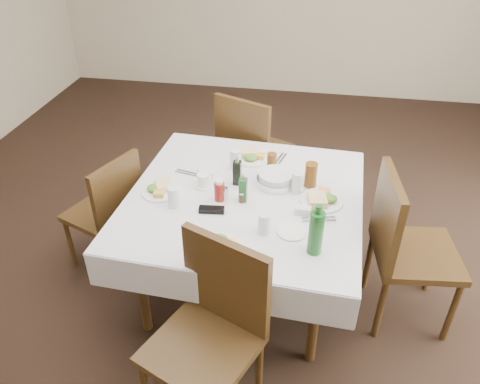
{
  "coord_description": "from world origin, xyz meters",
  "views": [
    {
      "loc": [
        0.39,
        -2.51,
        2.41
      ],
      "look_at": [
        -0.02,
        -0.17,
        0.8
      ],
      "focal_mm": 35.0,
      "sensor_mm": 36.0,
      "label": 1
    }
  ],
  "objects": [
    {
      "name": "ground_plane",
      "position": [
        0.0,
        0.0,
        0.0
      ],
      "size": [
        7.0,
        7.0,
        0.0
      ],
      "primitive_type": "plane",
      "color": "black"
    },
    {
      "name": "room_shell",
      "position": [
        0.0,
        0.0,
        1.71
      ],
      "size": [
        6.04,
        7.04,
        2.8
      ],
      "color": "#BFAD93",
      "rests_on": "ground"
    },
    {
      "name": "dining_table",
      "position": [
        0.01,
        -0.15,
        0.69
      ],
      "size": [
        1.5,
        1.5,
        0.76
      ],
      "color": "#321D0C",
      "rests_on": "ground"
    },
    {
      "name": "chair_north",
      "position": [
        -0.11,
        0.81,
        0.59
      ],
      "size": [
        0.64,
        0.64,
        1.03
      ],
      "color": "#321D0C",
      "rests_on": "ground"
    },
    {
      "name": "chair_south",
      "position": [
        -0.0,
        -1.01,
        0.59
      ],
      "size": [
        0.64,
        0.64,
        1.02
      ],
      "color": "#321D0C",
      "rests_on": "ground"
    },
    {
      "name": "chair_east",
      "position": [
        0.98,
        -0.23,
        0.59
      ],
      "size": [
        0.54,
        0.54,
        1.04
      ],
      "color": "#321D0C",
      "rests_on": "ground"
    },
    {
      "name": "chair_west",
      "position": [
        -0.94,
        -0.1,
        0.52
      ],
      "size": [
        0.56,
        0.56,
        0.91
      ],
      "color": "#321D0C",
      "rests_on": "ground"
    },
    {
      "name": "meal_north",
      "position": [
        -0.02,
        0.31,
        0.78
      ],
      "size": [
        0.25,
        0.25,
        0.05
      ],
      "color": "white",
      "rests_on": "dining_table"
    },
    {
      "name": "meal_south",
      "position": [
        -0.04,
        -0.68,
        0.79
      ],
      "size": [
        0.29,
        0.29,
        0.06
      ],
      "color": "white",
      "rests_on": "dining_table"
    },
    {
      "name": "meal_east",
      "position": [
        0.48,
        -0.14,
        0.78
      ],
      "size": [
        0.27,
        0.27,
        0.06
      ],
      "color": "white",
      "rests_on": "dining_table"
    },
    {
      "name": "meal_west",
      "position": [
        -0.52,
        -0.2,
        0.78
      ],
      "size": [
        0.24,
        0.24,
        0.05
      ],
      "color": "white",
      "rests_on": "dining_table"
    },
    {
      "name": "side_plate_a",
      "position": [
        -0.28,
        0.13,
        0.77
      ],
      "size": [
        0.18,
        0.18,
        0.01
      ],
      "color": "white",
      "rests_on": "dining_table"
    },
    {
      "name": "side_plate_b",
      "position": [
        0.33,
        -0.46,
        0.77
      ],
      "size": [
        0.17,
        0.17,
        0.01
      ],
      "color": "white",
      "rests_on": "dining_table"
    },
    {
      "name": "water_n",
      "position": [
        -0.1,
        0.16,
        0.83
      ],
      "size": [
        0.08,
        0.08,
        0.14
      ],
      "color": "silver",
      "rests_on": "dining_table"
    },
    {
      "name": "water_s",
      "position": [
        0.17,
        -0.49,
        0.82
      ],
      "size": [
        0.07,
        0.07,
        0.13
      ],
      "color": "silver",
      "rests_on": "dining_table"
    },
    {
      "name": "water_e",
      "position": [
        0.32,
        -0.04,
        0.83
      ],
      "size": [
        0.07,
        0.07,
        0.14
      ],
      "color": "silver",
      "rests_on": "dining_table"
    },
    {
      "name": "water_w",
      "position": [
        -0.39,
        -0.33,
        0.83
      ],
      "size": [
        0.07,
        0.07,
        0.13
      ],
      "color": "silver",
      "rests_on": "dining_table"
    },
    {
      "name": "iced_tea_a",
      "position": [
        0.14,
        0.17,
        0.83
      ],
      "size": [
        0.06,
        0.06,
        0.13
      ],
      "color": "brown",
      "rests_on": "dining_table"
    },
    {
      "name": "iced_tea_b",
      "position": [
        0.4,
        0.04,
        0.84
      ],
      "size": [
        0.08,
        0.08,
        0.16
      ],
      "color": "brown",
      "rests_on": "dining_table"
    },
    {
      "name": "bread_basket",
      "position": [
        0.19,
        0.02,
        0.8
      ],
      "size": [
        0.25,
        0.25,
        0.08
      ],
      "color": "silver",
      "rests_on": "dining_table"
    },
    {
      "name": "oil_cruet_dark",
      "position": [
        -0.06,
        -0.02,
        0.85
      ],
      "size": [
        0.05,
        0.05,
        0.21
      ],
      "color": "black",
      "rests_on": "dining_table"
    },
    {
      "name": "oil_cruet_green",
      "position": [
        0.01,
        -0.2,
        0.85
      ],
      "size": [
        0.05,
        0.05,
        0.2
      ],
      "color": "#1D5C23",
      "rests_on": "dining_table"
    },
    {
      "name": "ketchup_bottle",
      "position": [
        -0.13,
        -0.22,
        0.83
      ],
      "size": [
        0.06,
        0.06,
        0.14
      ],
      "color": "maroon",
      "rests_on": "dining_table"
    },
    {
      "name": "salt_shaker",
      "position": [
        -0.1,
        -0.21,
        0.81
      ],
      "size": [
        0.04,
        0.04,
        0.09
      ],
      "color": "white",
      "rests_on": "dining_table"
    },
    {
      "name": "pepper_shaker",
      "position": [
        0.0,
        -0.22,
        0.8
      ],
      "size": [
        0.03,
        0.03,
        0.07
      ],
      "color": "#443021",
      "rests_on": "dining_table"
    },
    {
      "name": "coffee_mug",
      "position": [
        -0.27,
        -0.09,
        0.8
      ],
      "size": [
        0.12,
        0.12,
        0.09
      ],
      "color": "white",
      "rests_on": "dining_table"
    },
    {
      "name": "sunglasses",
      "position": [
        -0.15,
        -0.35,
        0.78
      ],
      "size": [
        0.15,
        0.06,
        0.03
      ],
      "color": "black",
      "rests_on": "dining_table"
    },
    {
      "name": "green_bottle",
      "position": [
        0.46,
        -0.6,
        0.89
      ],
      "size": [
        0.08,
        0.08,
        0.3
      ],
      "color": "#1D5C23",
      "rests_on": "dining_table"
    },
    {
      "name": "sugar_caddy",
      "position": [
        0.38,
        -0.27,
        0.79
      ],
      "size": [
        0.1,
        0.06,
        0.05
      ],
      "color": "white",
      "rests_on": "dining_table"
    },
    {
      "name": "cutlery_n",
      "position": [
        0.19,
        0.35,
        0.77
      ],
      "size": [
        0.07,
        0.16,
        0.01
      ],
      "color": "silver",
      "rests_on": "dining_table"
    },
    {
      "name": "cutlery_s",
      "position": [
        -0.16,
        -0.63,
        0.77
      ],
      "size": [
        0.08,
        0.17,
        0.01
      ],
      "color": "silver",
      "rests_on": "dining_table"
    },
    {
      "name": "cutlery_e",
      "position": [
        0.47,
        -0.32,
        0.77
      ],
      "size": [
        0.2,
        0.09,
        0.01
      ],
      "color": "silver",
      "rests_on": "dining_table"
    },
    {
      "name": "cutlery_w",
      "position": [
        -0.41,
        0.04,
        0.77
      ],
      "size": [
        0.17,
        0.08,
        0.01
      ],
      "color": "silver",
      "rests_on": "dining_table"
    }
  ]
}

